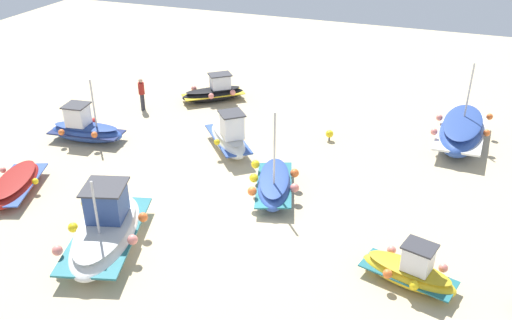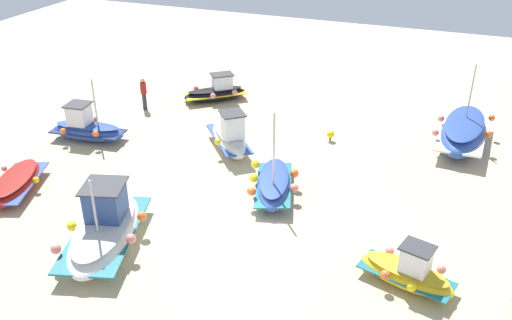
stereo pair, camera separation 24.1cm
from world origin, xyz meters
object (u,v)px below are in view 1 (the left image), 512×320
Objects in this scene: person_walking at (142,92)px; mooring_buoy_1 at (330,134)px; fishing_boat_2 at (461,131)px; fishing_boat_7 at (16,184)px; fishing_boat_0 at (229,137)px; fishing_boat_6 at (274,184)px; fishing_boat_5 at (410,271)px; fishing_boat_3 at (85,129)px; fishing_boat_4 at (106,229)px; fishing_boat_1 at (214,92)px.

person_walking reaches higher than mooring_buoy_1.
fishing_boat_2 reaches higher than person_walking.
fishing_boat_7 is (16.25, 10.77, -0.29)m from fishing_boat_2.
fishing_boat_7 is (6.43, 6.39, -0.29)m from fishing_boat_0.
fishing_boat_5 is at bearing -139.40° from fishing_boat_6.
fishing_boat_5 is at bearing 117.65° from mooring_buoy_1.
fishing_boat_2 is at bearing -167.61° from fishing_boat_3.
fishing_boat_4 reaches higher than mooring_buoy_1.
fishing_boat_1 is 13.51m from fishing_boat_4.
fishing_boat_4 is 2.95× the size of person_walking.
fishing_boat_3 is 16.27m from fishing_boat_5.
fishing_boat_1 is 12.98m from fishing_boat_2.
fishing_boat_5 is at bearing -2.10° from fishing_boat_2.
fishing_boat_1 is at bearing -7.96° from fishing_boat_4.
fishing_boat_2 is (-12.94, 0.92, 0.17)m from fishing_boat_1.
fishing_boat_6 is at bearing -56.34° from fishing_boat_4.
fishing_boat_0 is 10.92m from fishing_boat_5.
fishing_boat_3 is at bearing 20.50° from mooring_buoy_1.
fishing_boat_3 reaches higher than mooring_buoy_1.
fishing_boat_6 is at bearing 147.13° from person_walking.
mooring_buoy_1 is (5.77, 1.82, -0.32)m from fishing_boat_2.
fishing_boat_3 is 0.96× the size of fishing_boat_6.
fishing_boat_5 is 15.22m from fishing_boat_7.
fishing_boat_1 is at bearing 150.74° from fishing_boat_5.
fishing_boat_0 is 0.96× the size of fishing_boat_3.
fishing_boat_5 is at bearing 13.52° from fishing_boat_0.
fishing_boat_6 is (-4.24, -5.12, -0.19)m from fishing_boat_4.
fishing_boat_2 is 19.50m from fishing_boat_7.
fishing_boat_0 is 0.69× the size of fishing_boat_4.
fishing_boat_6 is at bearing -92.18° from fishing_boat_1.
fishing_boat_1 is (3.12, -5.30, -0.17)m from fishing_boat_0.
fishing_boat_4 is (-5.62, 6.59, 0.06)m from fishing_boat_3.
fishing_boat_3 is at bearing 80.80° from person_walking.
fishing_boat_0 reaches higher than fishing_boat_1.
fishing_boat_2 is 6.06m from mooring_buoy_1.
fishing_boat_3 is 9.97m from fishing_boat_6.
fishing_boat_2 reaches higher than mooring_buoy_1.
fishing_boat_6 is (6.66, 7.31, -0.20)m from fishing_boat_2.
fishing_boat_0 is at bearing 154.41° from person_walking.
fishing_boat_4 reaches higher than fishing_boat_7.
fishing_boat_7 is at bearing 56.15° from fishing_boat_4.
fishing_boat_7 is at bearing -145.36° from fishing_boat_1.
fishing_boat_7 is at bearing 86.58° from person_walking.
fishing_boat_1 is 1.98× the size of person_walking.
fishing_boat_2 is 10.91m from fishing_boat_5.
fishing_boat_3 is 0.98× the size of fishing_boat_7.
fishing_boat_5 is (-8.79, 6.48, -0.18)m from fishing_boat_0.
fishing_boat_7 is at bearing 85.93° from fishing_boat_3.
fishing_boat_0 is 8.12m from fishing_boat_4.
fishing_boat_2 reaches higher than fishing_boat_3.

